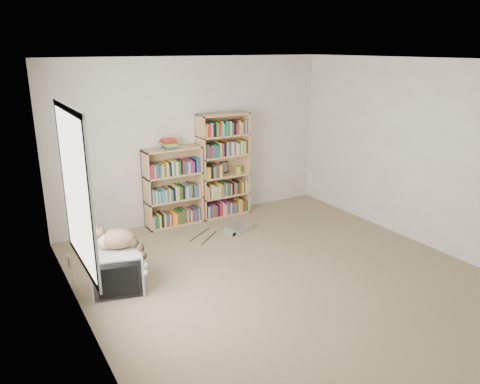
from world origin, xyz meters
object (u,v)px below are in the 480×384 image
cat (121,242)px  dvd_player (238,228)px  bookcase_short (173,190)px  crt_tv (117,271)px  bookcase_tall (223,167)px

cat → dvd_player: cat is taller
dvd_player → bookcase_short: bearing=110.9°
crt_tv → bookcase_short: bookcase_short is taller
cat → bookcase_tall: (2.15, 1.60, 0.22)m
crt_tv → dvd_player: 2.24m
crt_tv → dvd_player: size_ratio=1.73×
bookcase_tall → crt_tv: bearing=-144.1°
crt_tv → bookcase_short: size_ratio=0.55×
crt_tv → bookcase_tall: (2.23, 1.61, 0.55)m
crt_tv → bookcase_short: (1.36, 1.61, 0.31)m
bookcase_tall → dvd_player: size_ratio=4.32×
cat → bookcase_short: (1.28, 1.60, -0.02)m
crt_tv → bookcase_tall: bearing=50.0°
cat → bookcase_short: 2.05m
dvd_player → cat: bearing=-178.9°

